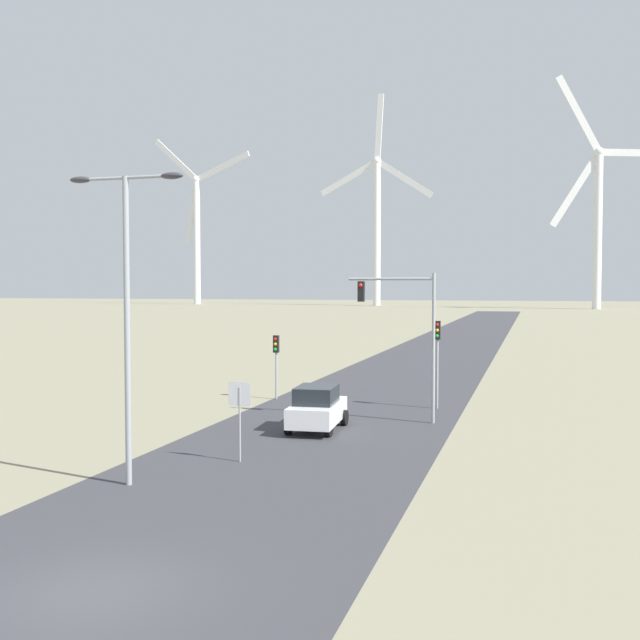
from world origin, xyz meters
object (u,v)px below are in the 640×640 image
at_px(stop_sign_near, 240,406).
at_px(traffic_light_post_near_right, 437,345).
at_px(traffic_light_post_near_left, 276,352).
at_px(wind_turbine_left, 377,216).
at_px(streetlamp, 127,288).
at_px(wind_turbine_center, 598,209).
at_px(wind_turbine_far_left, 197,225).
at_px(traffic_light_mast_overhead, 405,318).
at_px(car_approaching, 317,408).

bearing_deg(stop_sign_near, traffic_light_post_near_right, 68.67).
distance_m(stop_sign_near, traffic_light_post_near_right, 13.85).
height_order(traffic_light_post_near_left, traffic_light_post_near_right, traffic_light_post_near_right).
bearing_deg(wind_turbine_left, streetlamp, -80.30).
bearing_deg(streetlamp, traffic_light_post_near_left, 94.70).
bearing_deg(wind_turbine_center, stop_sign_near, -97.74).
xyz_separation_m(streetlamp, wind_turbine_far_left, (-96.23, 207.43, 20.14)).
relative_size(stop_sign_near, wind_turbine_far_left, 0.05).
bearing_deg(streetlamp, wind_turbine_far_left, 114.89).
distance_m(traffic_light_mast_overhead, wind_turbine_center, 176.07).
relative_size(traffic_light_post_near_left, wind_turbine_center, 0.06).
relative_size(car_approaching, wind_turbine_center, 0.07).
xyz_separation_m(car_approaching, wind_turbine_far_left, (-99.25, 197.71, 25.10)).
bearing_deg(streetlamp, wind_turbine_left, 99.70).
bearing_deg(wind_turbine_far_left, traffic_light_post_near_right, -61.58).
xyz_separation_m(stop_sign_near, wind_turbine_left, (-37.07, 201.17, 25.47)).
height_order(traffic_light_post_near_right, wind_turbine_far_left, wind_turbine_far_left).
bearing_deg(traffic_light_post_near_right, wind_turbine_left, 102.60).
bearing_deg(car_approaching, stop_sign_near, -98.87).
distance_m(streetlamp, traffic_light_mast_overhead, 14.08).
xyz_separation_m(traffic_light_post_near_right, wind_turbine_left, (-42.09, 188.32, 24.25)).
height_order(car_approaching, wind_turbine_far_left, wind_turbine_far_left).
relative_size(streetlamp, traffic_light_post_near_left, 2.75).
distance_m(stop_sign_near, car_approaching, 6.22).
bearing_deg(traffic_light_post_near_right, wind_turbine_center, 83.35).
distance_m(wind_turbine_far_left, wind_turbine_center, 124.92).
distance_m(streetlamp, traffic_light_post_near_left, 17.64).
height_order(streetlamp, wind_turbine_far_left, wind_turbine_far_left).
xyz_separation_m(stop_sign_near, traffic_light_mast_overhead, (4.10, 8.92, 2.65)).
bearing_deg(traffic_light_post_near_right, stop_sign_near, -111.33).
height_order(traffic_light_mast_overhead, wind_turbine_center, wind_turbine_center).
relative_size(streetlamp, stop_sign_near, 3.41).
relative_size(stop_sign_near, traffic_light_post_near_left, 0.81).
xyz_separation_m(traffic_light_post_near_left, traffic_light_mast_overhead, (7.59, -4.66, 2.07)).
bearing_deg(traffic_light_post_near_right, traffic_light_mast_overhead, -103.13).
relative_size(traffic_light_mast_overhead, wind_turbine_left, 0.10).
bearing_deg(wind_turbine_left, wind_turbine_far_left, 177.57).
distance_m(stop_sign_near, wind_turbine_left, 206.14).
xyz_separation_m(traffic_light_post_near_left, car_approaching, (4.44, -7.52, -1.55)).
height_order(traffic_light_post_near_left, car_approaching, traffic_light_post_near_left).
xyz_separation_m(streetlamp, wind_turbine_center, (26.86, 186.13, 19.87)).
bearing_deg(traffic_light_post_near_right, wind_turbine_far_left, 118.42).
bearing_deg(traffic_light_post_near_left, wind_turbine_center, 80.49).
xyz_separation_m(stop_sign_near, wind_turbine_center, (24.79, 182.48, 23.86)).
relative_size(wind_turbine_far_left, wind_turbine_left, 0.87).
relative_size(traffic_light_post_near_right, wind_turbine_far_left, 0.08).
height_order(streetlamp, car_approaching, streetlamp).
xyz_separation_m(stop_sign_near, traffic_light_post_near_right, (5.02, 12.85, 1.22)).
distance_m(streetlamp, wind_turbine_center, 189.11).
distance_m(streetlamp, car_approaching, 11.33).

